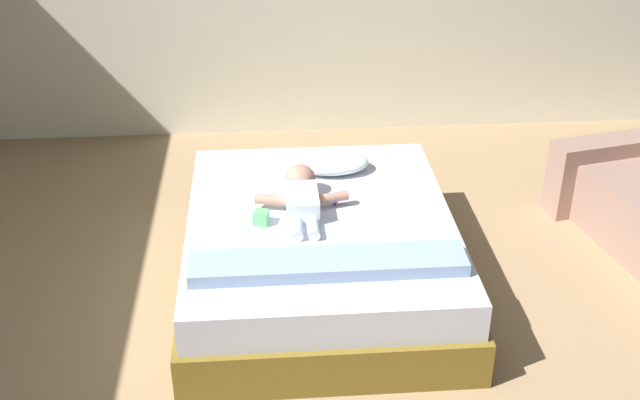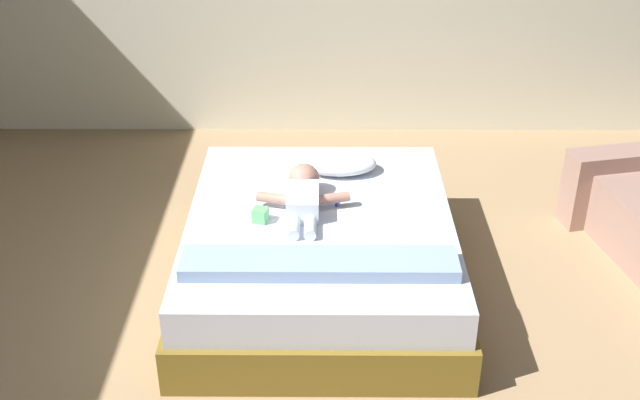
# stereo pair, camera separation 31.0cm
# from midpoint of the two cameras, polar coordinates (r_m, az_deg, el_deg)

# --- Properties ---
(ground_plane) EXTENTS (8.00, 8.00, 0.00)m
(ground_plane) POSITION_cam_midpoint_polar(r_m,az_deg,el_deg) (3.95, -2.81, -12.65)
(ground_plane) COLOR #A0815C
(bed) EXTENTS (1.50, 1.83, 0.46)m
(bed) POSITION_cam_midpoint_polar(r_m,az_deg,el_deg) (4.43, -2.01, -3.81)
(bed) COLOR brown
(bed) RESTS_ON ground_plane
(pillow) EXTENTS (0.45, 0.27, 0.12)m
(pillow) POSITION_cam_midpoint_polar(r_m,az_deg,el_deg) (4.75, -1.04, 2.68)
(pillow) COLOR white
(pillow) RESTS_ON bed
(baby) EXTENTS (0.52, 0.62, 0.18)m
(baby) POSITION_cam_midpoint_polar(r_m,az_deg,el_deg) (4.37, -3.37, 0.30)
(baby) COLOR silver
(baby) RESTS_ON bed
(toothbrush) EXTENTS (0.05, 0.15, 0.02)m
(toothbrush) POSITION_cam_midpoint_polar(r_m,az_deg,el_deg) (4.47, -0.81, 0.14)
(toothbrush) COLOR blue
(toothbrush) RESTS_ON bed
(blanket) EXTENTS (1.35, 0.24, 0.07)m
(blanket) POSITION_cam_midpoint_polar(r_m,az_deg,el_deg) (3.85, -1.71, -4.65)
(blanket) COLOR #869DBE
(blanket) RESTS_ON bed
(toy_block) EXTENTS (0.09, 0.09, 0.08)m
(toy_block) POSITION_cam_midpoint_polar(r_m,az_deg,el_deg) (4.24, -6.35, -1.31)
(toy_block) COLOR #63BB70
(toy_block) RESTS_ON bed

